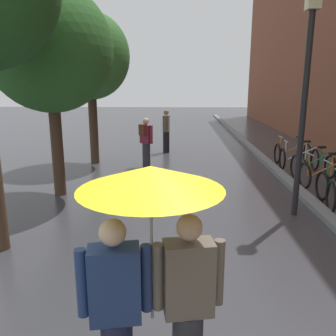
{
  "coord_description": "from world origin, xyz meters",
  "views": [
    {
      "loc": [
        0.19,
        -2.67,
        2.67
      ],
      "look_at": [
        -0.01,
        2.77,
        1.35
      ],
      "focal_mm": 36.79,
      "sensor_mm": 36.0,
      "label": 1
    }
  ],
  "objects_px": {
    "street_tree_1": "(50,49)",
    "street_tree_2": "(90,57)",
    "parked_bicycle_4": "(324,174)",
    "street_lamp_post": "(305,92)",
    "couple_under_umbrella": "(152,253)",
    "parked_bicycle_7": "(292,153)",
    "parked_bicycle_5": "(313,166)",
    "pedestrian_walking_midground": "(166,131)",
    "parked_bicycle_6": "(299,158)",
    "pedestrian_walking_far": "(146,141)"
  },
  "relations": [
    {
      "from": "parked_bicycle_5",
      "to": "parked_bicycle_7",
      "type": "distance_m",
      "value": 1.97
    },
    {
      "from": "parked_bicycle_5",
      "to": "pedestrian_walking_midground",
      "type": "xyz_separation_m",
      "value": [
        -4.42,
        3.82,
        0.5
      ]
    },
    {
      "from": "street_tree_1",
      "to": "street_tree_2",
      "type": "height_order",
      "value": "street_tree_2"
    },
    {
      "from": "parked_bicycle_6",
      "to": "pedestrian_walking_midground",
      "type": "distance_m",
      "value": 5.2
    },
    {
      "from": "parked_bicycle_6",
      "to": "pedestrian_walking_midground",
      "type": "bearing_deg",
      "value": 147.4
    },
    {
      "from": "pedestrian_walking_far",
      "to": "street_tree_2",
      "type": "bearing_deg",
      "value": 162.78
    },
    {
      "from": "street_tree_1",
      "to": "pedestrian_walking_midground",
      "type": "relative_size",
      "value": 2.86
    },
    {
      "from": "street_lamp_post",
      "to": "parked_bicycle_5",
      "type": "bearing_deg",
      "value": 63.94
    },
    {
      "from": "parked_bicycle_7",
      "to": "street_lamp_post",
      "type": "height_order",
      "value": "street_lamp_post"
    },
    {
      "from": "street_tree_1",
      "to": "parked_bicycle_7",
      "type": "bearing_deg",
      "value": 28.44
    },
    {
      "from": "street_tree_1",
      "to": "street_lamp_post",
      "type": "xyz_separation_m",
      "value": [
        5.4,
        -1.19,
        -0.92
      ]
    },
    {
      "from": "parked_bicycle_6",
      "to": "couple_under_umbrella",
      "type": "bearing_deg",
      "value": -115.31
    },
    {
      "from": "parked_bicycle_6",
      "to": "pedestrian_walking_far",
      "type": "relative_size",
      "value": 0.68
    },
    {
      "from": "street_tree_2",
      "to": "parked_bicycle_5",
      "type": "relative_size",
      "value": 4.5
    },
    {
      "from": "pedestrian_walking_midground",
      "to": "pedestrian_walking_far",
      "type": "distance_m",
      "value": 2.62
    },
    {
      "from": "street_tree_1",
      "to": "street_lamp_post",
      "type": "bearing_deg",
      "value": -12.38
    },
    {
      "from": "street_lamp_post",
      "to": "parked_bicycle_6",
      "type": "bearing_deg",
      "value": 70.97
    },
    {
      "from": "street_tree_2",
      "to": "couple_under_umbrella",
      "type": "height_order",
      "value": "street_tree_2"
    },
    {
      "from": "parked_bicycle_5",
      "to": "parked_bicycle_7",
      "type": "xyz_separation_m",
      "value": [
        0.02,
        1.97,
        0.0
      ]
    },
    {
      "from": "street_tree_1",
      "to": "pedestrian_walking_far",
      "type": "xyz_separation_m",
      "value": [
        1.85,
        3.01,
        -2.58
      ]
    },
    {
      "from": "parked_bicycle_7",
      "to": "pedestrian_walking_far",
      "type": "relative_size",
      "value": 0.67
    },
    {
      "from": "couple_under_umbrella",
      "to": "parked_bicycle_7",
      "type": "bearing_deg",
      "value": 66.47
    },
    {
      "from": "street_lamp_post",
      "to": "street_tree_1",
      "type": "bearing_deg",
      "value": 167.62
    },
    {
      "from": "parked_bicycle_5",
      "to": "parked_bicycle_6",
      "type": "bearing_deg",
      "value": 93.55
    },
    {
      "from": "parked_bicycle_4",
      "to": "parked_bicycle_7",
      "type": "height_order",
      "value": "same"
    },
    {
      "from": "parked_bicycle_7",
      "to": "pedestrian_walking_far",
      "type": "distance_m",
      "value": 5.08
    },
    {
      "from": "street_tree_1",
      "to": "pedestrian_walking_midground",
      "type": "bearing_deg",
      "value": 66.59
    },
    {
      "from": "street_tree_1",
      "to": "parked_bicycle_5",
      "type": "bearing_deg",
      "value": 14.34
    },
    {
      "from": "parked_bicycle_6",
      "to": "street_tree_1",
      "type": "bearing_deg",
      "value": -157.64
    },
    {
      "from": "parked_bicycle_7",
      "to": "street_tree_1",
      "type": "bearing_deg",
      "value": -151.56
    },
    {
      "from": "street_tree_1",
      "to": "parked_bicycle_6",
      "type": "height_order",
      "value": "street_tree_1"
    },
    {
      "from": "street_tree_2",
      "to": "parked_bicycle_7",
      "type": "bearing_deg",
      "value": 1.09
    },
    {
      "from": "parked_bicycle_4",
      "to": "pedestrian_walking_midground",
      "type": "bearing_deg",
      "value": 132.22
    },
    {
      "from": "street_lamp_post",
      "to": "pedestrian_walking_midground",
      "type": "distance_m",
      "value": 7.57
    },
    {
      "from": "street_tree_2",
      "to": "couple_under_umbrella",
      "type": "relative_size",
      "value": 2.39
    },
    {
      "from": "street_tree_1",
      "to": "parked_bicycle_4",
      "type": "distance_m",
      "value": 7.47
    },
    {
      "from": "pedestrian_walking_far",
      "to": "parked_bicycle_7",
      "type": "bearing_deg",
      "value": 8.02
    },
    {
      "from": "street_tree_1",
      "to": "street_tree_2",
      "type": "relative_size",
      "value": 0.98
    },
    {
      "from": "parked_bicycle_4",
      "to": "pedestrian_walking_midground",
      "type": "xyz_separation_m",
      "value": [
        -4.35,
        4.79,
        0.5
      ]
    },
    {
      "from": "parked_bicycle_5",
      "to": "pedestrian_walking_midground",
      "type": "relative_size",
      "value": 0.64
    },
    {
      "from": "street_tree_2",
      "to": "parked_bicycle_7",
      "type": "relative_size",
      "value": 4.6
    },
    {
      "from": "parked_bicycle_4",
      "to": "couple_under_umbrella",
      "type": "bearing_deg",
      "value": -121.74
    },
    {
      "from": "couple_under_umbrella",
      "to": "parked_bicycle_6",
      "type": "bearing_deg",
      "value": 64.69
    },
    {
      "from": "street_tree_1",
      "to": "parked_bicycle_4",
      "type": "xyz_separation_m",
      "value": [
        6.76,
        0.78,
        -3.07
      ]
    },
    {
      "from": "street_tree_2",
      "to": "pedestrian_walking_midground",
      "type": "relative_size",
      "value": 2.9
    },
    {
      "from": "parked_bicycle_4",
      "to": "street_lamp_post",
      "type": "relative_size",
      "value": 0.27
    },
    {
      "from": "parked_bicycle_4",
      "to": "parked_bicycle_7",
      "type": "distance_m",
      "value": 2.94
    },
    {
      "from": "parked_bicycle_4",
      "to": "pedestrian_walking_midground",
      "type": "relative_size",
      "value": 0.67
    },
    {
      "from": "street_tree_2",
      "to": "parked_bicycle_6",
      "type": "distance_m",
      "value": 7.52
    },
    {
      "from": "street_tree_2",
      "to": "street_lamp_post",
      "type": "height_order",
      "value": "street_tree_2"
    }
  ]
}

